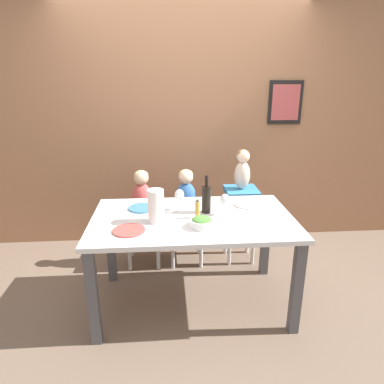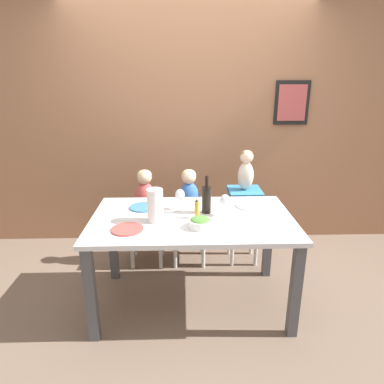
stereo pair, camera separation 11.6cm
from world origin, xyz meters
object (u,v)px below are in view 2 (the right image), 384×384
object	(u,v)px
chair_far_center	(189,227)
salad_bowl_large	(200,222)
person_baby_right	(246,168)
paper_towel_roll	(155,205)
wine_glass_far	(180,195)
chair_right_highchair	(244,208)
dinner_plate_back_left	(143,207)
person_child_left	(145,196)
wine_glass_near	(225,201)
dinner_plate_front_left	(127,229)
chair_far_left	(147,228)
wine_bottle	(206,199)
person_child_center	(189,196)
dinner_plate_back_right	(250,206)

from	to	relation	value
chair_far_center	salad_bowl_large	bearing A→B (deg)	-85.96
person_baby_right	salad_bowl_large	bearing A→B (deg)	-118.54
paper_towel_roll	wine_glass_far	distance (m)	0.29
chair_far_center	chair_right_highchair	bearing A→B (deg)	-0.00
person_baby_right	dinner_plate_back_left	xyz separation A→B (m)	(-0.93, -0.49, -0.19)
person_child_left	salad_bowl_large	xyz separation A→B (m)	(0.48, -0.88, 0.11)
dinner_plate_back_left	person_child_left	bearing A→B (deg)	94.31
person_child_left	wine_glass_near	size ratio (longest dim) A/B	2.98
chair_far_center	dinner_plate_front_left	xyz separation A→B (m)	(-0.45, -0.91, 0.41)
chair_far_left	wine_bottle	size ratio (longest dim) A/B	1.48
chair_far_left	wine_glass_near	size ratio (longest dim) A/B	2.58
salad_bowl_large	person_child_center	bearing A→B (deg)	94.04
chair_far_left	chair_right_highchair	size ratio (longest dim) A/B	0.59
wine_glass_near	chair_far_left	bearing A→B (deg)	135.60
chair_far_left	chair_far_center	bearing A→B (deg)	0.00
wine_glass_far	chair_far_center	bearing A→B (deg)	81.13
person_baby_right	chair_right_highchair	bearing A→B (deg)	-90.00
chair_right_highchair	salad_bowl_large	distance (m)	1.03
paper_towel_roll	dinner_plate_back_right	world-z (taller)	paper_towel_roll
chair_right_highchair	paper_towel_roll	distance (m)	1.15
chair_far_left	dinner_plate_front_left	distance (m)	1.00
person_baby_right	dinner_plate_front_left	bearing A→B (deg)	-137.51
chair_far_center	dinner_plate_back_right	xyz separation A→B (m)	(0.49, -0.48, 0.41)
chair_far_left	wine_glass_far	xyz separation A→B (m)	(0.34, -0.53, 0.52)
wine_bottle	dinner_plate_back_left	world-z (taller)	wine_bottle
wine_glass_near	dinner_plate_back_left	bearing A→B (deg)	164.17
chair_right_highchair	paper_towel_roll	xyz separation A→B (m)	(-0.81, -0.76, 0.32)
dinner_plate_back_left	paper_towel_roll	bearing A→B (deg)	-66.44
wine_glass_far	dinner_plate_back_left	bearing A→B (deg)	171.68
person_baby_right	wine_bottle	xyz separation A→B (m)	(-0.42, -0.60, -0.08)
chair_far_center	person_child_left	bearing A→B (deg)	179.90
dinner_plate_front_left	dinner_plate_back_left	bearing A→B (deg)	80.86
person_baby_right	dinner_plate_back_left	bearing A→B (deg)	-152.30
person_baby_right	dinner_plate_front_left	xyz separation A→B (m)	(-0.99, -0.91, -0.19)
person_child_left	wine_glass_far	xyz separation A→B (m)	(0.34, -0.53, 0.19)
person_baby_right	dinner_plate_back_left	size ratio (longest dim) A/B	1.70
person_child_center	wine_glass_far	xyz separation A→B (m)	(-0.08, -0.53, 0.19)
person_child_left	wine_glass_near	xyz separation A→B (m)	(0.68, -0.67, 0.19)
person_baby_right	dinner_plate_back_right	distance (m)	0.52
paper_towel_roll	salad_bowl_large	size ratio (longest dim) A/B	1.49
chair_right_highchair	dinner_plate_back_left	bearing A→B (deg)	-152.35
wine_glass_near	dinner_plate_back_right	distance (m)	0.32
chair_right_highchair	dinner_plate_front_left	xyz separation A→B (m)	(-0.99, -0.91, 0.20)
salad_bowl_large	dinner_plate_front_left	distance (m)	0.52
wine_glass_near	dinner_plate_back_right	bearing A→B (deg)	39.57
chair_far_center	paper_towel_roll	distance (m)	0.96
person_baby_right	chair_far_center	bearing A→B (deg)	-179.88
person_child_left	dinner_plate_back_right	distance (m)	1.03
person_child_center	paper_towel_roll	xyz separation A→B (m)	(-0.26, -0.76, 0.20)
paper_towel_roll	wine_glass_near	world-z (taller)	paper_towel_roll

